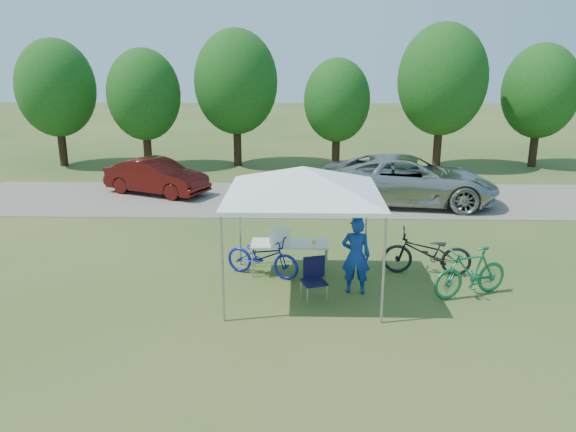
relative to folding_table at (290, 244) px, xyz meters
The scene contains 14 objects.
ground 1.28m from the folding_table, 74.09° to the right, with size 100.00×100.00×0.00m, color #2D5119.
gravel_strip 7.00m from the folding_table, 87.57° to the left, with size 24.00×5.00×0.02m, color gray.
canopy 2.24m from the folding_table, 74.09° to the right, with size 4.53×4.53×3.00m.
treeline 13.32m from the folding_table, 90.00° to the left, with size 24.89×4.28×6.30m.
folding_table is the anchor object (origin of this frame).
folding_chair 1.61m from the folding_table, 70.67° to the right, with size 0.58×0.61×0.91m.
cooler 0.32m from the folding_table, behind, with size 0.49×0.33×0.36m.
ice_cream_cup 0.55m from the folding_table, ahead, with size 0.09×0.09×0.06m, color yellow.
cyclist 1.81m from the folding_table, 38.43° to the right, with size 0.61×0.40×1.68m, color navy.
bike_blue 0.69m from the folding_table, 161.63° to the right, with size 0.62×1.79×0.94m, color #131AAC.
bike_green 4.02m from the folding_table, 17.94° to the right, with size 0.50×1.77×1.06m, color #197143.
bike_dark 3.17m from the folding_table, ahead, with size 0.70×2.02×1.06m, color black.
minivan 7.51m from the folding_table, 58.95° to the left, with size 2.72×5.90×1.64m, color #A9AAA5.
sedan 9.12m from the folding_table, 123.51° to the left, with size 1.36×3.89×1.28m, color #470F0B.
Camera 1 is at (-0.02, -11.25, 4.90)m, focal length 35.00 mm.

